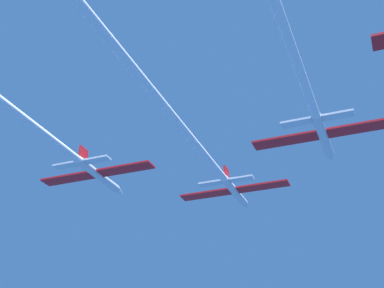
# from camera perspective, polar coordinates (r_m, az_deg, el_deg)

# --- Properties ---
(jet_lead) EXTENTS (17.15, 58.07, 2.84)m
(jet_lead) POSITION_cam_1_polar(r_m,az_deg,el_deg) (69.63, 0.38, 0.01)
(jet_lead) COLOR white
(jet_left_wing) EXTENTS (17.15, 62.20, 2.84)m
(jet_left_wing) POSITION_cam_1_polar(r_m,az_deg,el_deg) (63.67, -18.41, 3.45)
(jet_left_wing) COLOR white
(jet_right_wing) EXTENTS (17.15, 70.02, 2.84)m
(jet_right_wing) POSITION_cam_1_polar(r_m,az_deg,el_deg) (48.90, 9.40, 12.70)
(jet_right_wing) COLOR white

